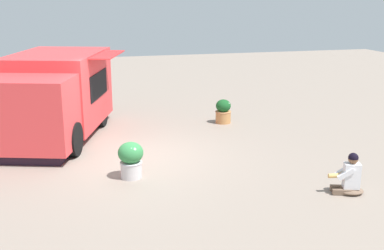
# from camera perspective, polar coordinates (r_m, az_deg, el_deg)

# --- Properties ---
(ground_plane) EXTENTS (40.00, 40.00, 0.00)m
(ground_plane) POSITION_cam_1_polar(r_m,az_deg,el_deg) (12.08, -6.78, -3.68)
(ground_plane) COLOR gray
(food_truck) EXTENTS (3.98, 5.26, 2.30)m
(food_truck) POSITION_cam_1_polar(r_m,az_deg,el_deg) (13.84, -16.23, 3.06)
(food_truck) COLOR #E53B3D
(food_truck) RESTS_ON ground_plane
(person_customer) EXTENTS (0.77, 0.58, 0.85)m
(person_customer) POSITION_cam_1_polar(r_m,az_deg,el_deg) (10.22, 18.21, -5.98)
(person_customer) COLOR brown
(person_customer) RESTS_ON ground_plane
(planter_flowering_near) EXTENTS (0.50, 0.50, 0.75)m
(planter_flowering_near) POSITION_cam_1_polar(r_m,az_deg,el_deg) (15.01, 3.73, 1.64)
(planter_flowering_near) COLOR #BD7F49
(planter_flowering_near) RESTS_ON ground_plane
(planter_flowering_far) EXTENTS (0.55, 0.55, 0.81)m
(planter_flowering_far) POSITION_cam_1_polar(r_m,az_deg,el_deg) (10.56, -7.27, -4.00)
(planter_flowering_far) COLOR silver
(planter_flowering_far) RESTS_ON ground_plane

